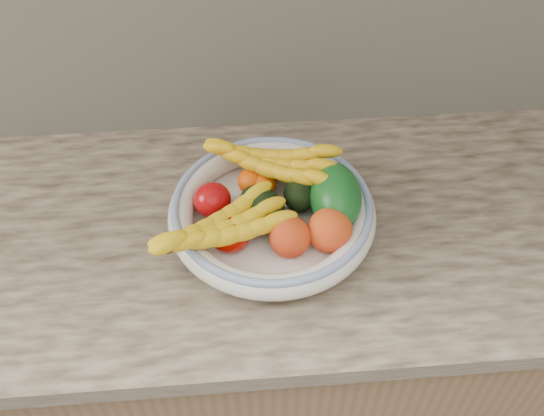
{
  "coord_description": "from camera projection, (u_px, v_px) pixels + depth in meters",
  "views": [
    {
      "loc": [
        -0.06,
        0.9,
        1.79
      ],
      "look_at": [
        0.0,
        1.66,
        0.96
      ],
      "focal_mm": 40.0,
      "sensor_mm": 36.0,
      "label": 1
    }
  ],
  "objects": [
    {
      "name": "fruit_bowl",
      "position": [
        272.0,
        212.0,
        1.13
      ],
      "size": [
        0.39,
        0.39,
        0.08
      ],
      "color": "silver",
      "rests_on": "kitchen_counter"
    },
    {
      "name": "banana_bunch_back",
      "position": [
        270.0,
        165.0,
        1.16
      ],
      "size": [
        0.3,
        0.19,
        0.08
      ],
      "primitive_type": null,
      "rotation": [
        0.0,
        0.0,
        -0.33
      ],
      "color": "yellow",
      "rests_on": "fruit_bowl"
    },
    {
      "name": "peach_front",
      "position": [
        290.0,
        237.0,
        1.07
      ],
      "size": [
        0.09,
        0.09,
        0.08
      ],
      "primitive_type": "ellipsoid",
      "rotation": [
        0.0,
        0.0,
        -0.3
      ],
      "color": "orange",
      "rests_on": "fruit_bowl"
    },
    {
      "name": "clementine_back_right",
      "position": [
        275.0,
        168.0,
        1.21
      ],
      "size": [
        0.05,
        0.05,
        0.05
      ],
      "primitive_type": "ellipsoid",
      "rotation": [
        0.0,
        0.0,
        -0.01
      ],
      "color": "#F95A05",
      "rests_on": "fruit_bowl"
    },
    {
      "name": "peach_right",
      "position": [
        330.0,
        230.0,
        1.08
      ],
      "size": [
        0.08,
        0.08,
        0.08
      ],
      "primitive_type": "ellipsoid",
      "rotation": [
        0.0,
        0.0,
        0.04
      ],
      "color": "orange",
      "rests_on": "fruit_bowl"
    },
    {
      "name": "tomato_left",
      "position": [
        212.0,
        200.0,
        1.14
      ],
      "size": [
        0.09,
        0.09,
        0.06
      ],
      "primitive_type": "ellipsoid",
      "rotation": [
        0.0,
        0.0,
        -0.31
      ],
      "color": "#A7080C",
      "rests_on": "fruit_bowl"
    },
    {
      "name": "clementine_back_mid",
      "position": [
        264.0,
        184.0,
        1.18
      ],
      "size": [
        0.07,
        0.07,
        0.05
      ],
      "primitive_type": "ellipsoid",
      "rotation": [
        0.0,
        0.0,
        -0.4
      ],
      "color": "#EB5C04",
      "rests_on": "fruit_bowl"
    },
    {
      "name": "kitchen_counter",
      "position": [
        271.0,
        335.0,
        1.51
      ],
      "size": [
        2.44,
        0.66,
        1.4
      ],
      "color": "brown",
      "rests_on": "ground"
    },
    {
      "name": "avocado_center",
      "position": [
        263.0,
        208.0,
        1.12
      ],
      "size": [
        0.12,
        0.13,
        0.07
      ],
      "primitive_type": "ellipsoid",
      "rotation": [
        0.0,
        0.0,
        0.56
      ],
      "color": "black",
      "rests_on": "fruit_bowl"
    },
    {
      "name": "avocado_right",
      "position": [
        301.0,
        191.0,
        1.15
      ],
      "size": [
        0.09,
        0.11,
        0.07
      ],
      "primitive_type": "ellipsoid",
      "rotation": [
        0.0,
        0.0,
        -0.28
      ],
      "color": "black",
      "rests_on": "fruit_bowl"
    },
    {
      "name": "tomato_near_left",
      "position": [
        230.0,
        234.0,
        1.08
      ],
      "size": [
        0.1,
        0.1,
        0.07
      ],
      "primitive_type": "ellipsoid",
      "rotation": [
        0.0,
        0.0,
        0.35
      ],
      "color": "#A10700",
      "rests_on": "fruit_bowl"
    },
    {
      "name": "banana_bunch_front",
      "position": [
        221.0,
        231.0,
        1.06
      ],
      "size": [
        0.3,
        0.22,
        0.08
      ],
      "primitive_type": null,
      "rotation": [
        0.0,
        0.0,
        0.46
      ],
      "color": "yellow",
      "rests_on": "fruit_bowl"
    },
    {
      "name": "clementine_back_left",
      "position": [
        252.0,
        181.0,
        1.18
      ],
      "size": [
        0.07,
        0.07,
        0.05
      ],
      "primitive_type": "ellipsoid",
      "rotation": [
        0.0,
        0.0,
        0.38
      ],
      "color": "#EC5604",
      "rests_on": "fruit_bowl"
    },
    {
      "name": "green_mango",
      "position": [
        335.0,
        196.0,
        1.12
      ],
      "size": [
        0.12,
        0.15,
        0.13
      ],
      "primitive_type": "ellipsoid",
      "rotation": [
        0.0,
        0.31,
        -0.0
      ],
      "color": "#0E4D17",
      "rests_on": "fruit_bowl"
    }
  ]
}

